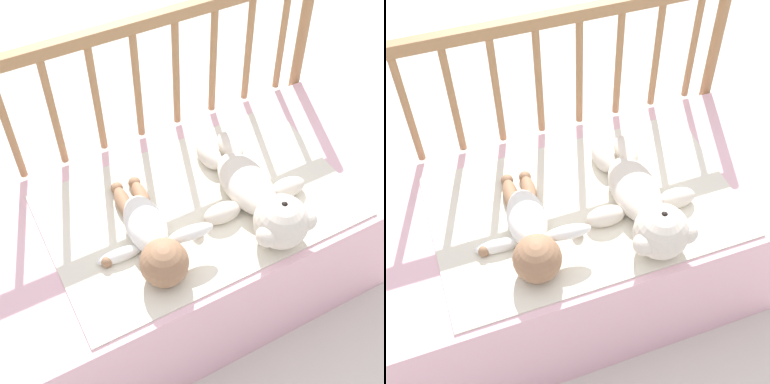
% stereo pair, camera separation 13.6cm
% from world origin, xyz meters
% --- Properties ---
extents(ground_plane, '(12.00, 12.00, 0.00)m').
position_xyz_m(ground_plane, '(0.00, 0.00, 0.00)').
color(ground_plane, silver).
extents(crib_mattress, '(1.22, 0.61, 0.46)m').
position_xyz_m(crib_mattress, '(0.00, 0.00, 0.23)').
color(crib_mattress, '#EDB7C6').
rests_on(crib_mattress, ground_plane).
extents(crib_rail, '(1.22, 0.04, 0.86)m').
position_xyz_m(crib_rail, '(0.00, 0.33, 0.60)').
color(crib_rail, '#997047').
rests_on(crib_rail, ground_plane).
extents(blanket, '(0.84, 0.52, 0.01)m').
position_xyz_m(blanket, '(0.02, -0.02, 0.46)').
color(blanket, silver).
rests_on(blanket, crib_mattress).
extents(teddy_bear, '(0.32, 0.47, 0.15)m').
position_xyz_m(teddy_bear, '(0.15, -0.11, 0.51)').
color(teddy_bear, silver).
rests_on(teddy_bear, crib_mattress).
extents(baby, '(0.30, 0.39, 0.12)m').
position_xyz_m(baby, '(-0.16, -0.09, 0.51)').
color(baby, white).
rests_on(baby, crib_mattress).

